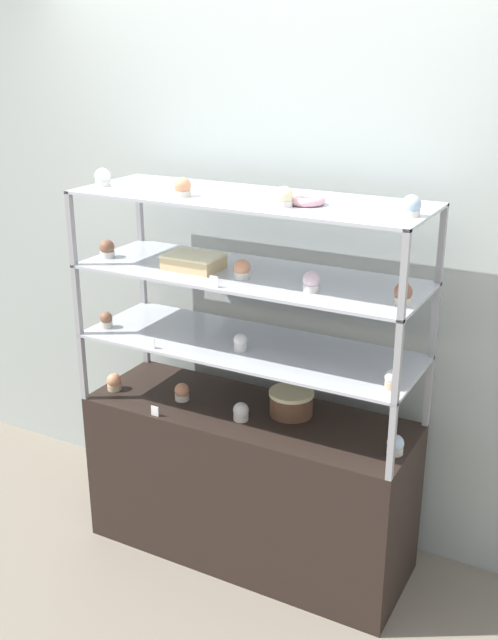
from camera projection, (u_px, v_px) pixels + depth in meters
The scene contains 28 objects.
ground_plane at pixel (249, 549), 3.46m from camera, with size 20.00×20.00×0.00m, color gray.
back_wall at pixel (291, 257), 3.33m from camera, with size 8.00×0.05×2.60m.
display_base at pixel (249, 482), 3.33m from camera, with size 1.43×0.49×0.71m.
display_riser_lower at pixel (249, 348), 3.11m from camera, with size 1.43×0.49×0.31m.
display_riser_middle at pixel (249, 277), 3.01m from camera, with size 1.43×0.49×0.31m.
display_riser_upper at pixel (249, 201), 2.90m from camera, with size 1.43×0.49×0.31m.
layer_cake_centerpiece at pixel (291, 403), 3.17m from camera, with size 0.19×0.19×0.11m.
sheet_cake_frosted at pixel (194, 262), 3.05m from camera, with size 0.23×0.17×0.06m.
cupcake_0 at pixel (114, 382), 3.40m from camera, with size 0.07×0.07×0.08m.
cupcake_1 at pixel (182, 392), 3.30m from camera, with size 0.07×0.07×0.08m.
cupcake_2 at pixel (241, 412), 3.12m from camera, with size 0.07×0.07×0.08m.
cupcake_3 at pixel (395, 445), 2.86m from camera, with size 0.07×0.07×0.08m.
price_tag_0 at pixel (155, 411), 3.16m from camera, with size 0.04×0.00×0.04m.
cupcake_4 at pixel (106, 320), 3.28m from camera, with size 0.06×0.06×0.07m.
cupcake_5 at pixel (239, 342), 3.04m from camera, with size 0.06×0.06×0.07m.
cupcake_6 at pixel (392, 380), 2.69m from camera, with size 0.06×0.06×0.07m.
price_tag_1 at pixel (151, 343), 3.06m from camera, with size 0.04×0.00×0.04m.
cupcake_7 at pixel (107, 249), 3.21m from camera, with size 0.07×0.07×0.08m.
cupcake_8 at pixel (242, 269), 2.92m from camera, with size 0.07×0.07×0.08m.
cupcake_9 at pixel (311, 282), 2.76m from camera, with size 0.07×0.07×0.08m.
cupcake_10 at pixel (403, 294), 2.63m from camera, with size 0.07×0.07×0.08m.
price_tag_2 at pixel (214, 282), 2.82m from camera, with size 0.04×0.00×0.04m.
cupcake_11 at pixel (103, 178), 3.10m from camera, with size 0.07×0.07×0.07m.
cupcake_12 at pixel (183, 188), 2.89m from camera, with size 0.07×0.07×0.07m.
cupcake_13 at pixel (284, 197), 2.70m from camera, with size 0.07×0.07×0.07m.
cupcake_14 at pixel (411, 206), 2.54m from camera, with size 0.07×0.07×0.07m.
price_tag_3 at pixel (115, 190), 2.91m from camera, with size 0.04×0.00×0.04m.
donut_glazed at pixel (307, 200), 2.74m from camera, with size 0.14×0.14×0.03m.
Camera 1 is at (1.37, -2.54, 2.18)m, focal length 42.00 mm.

